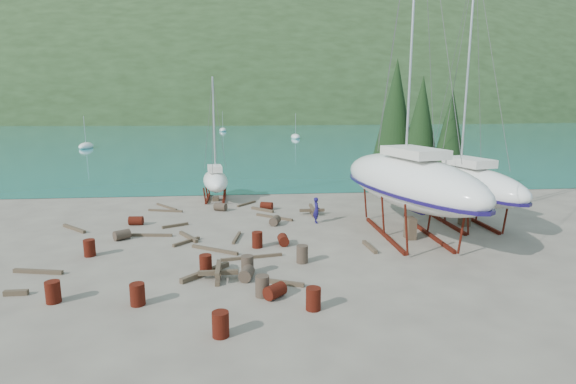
{
  "coord_description": "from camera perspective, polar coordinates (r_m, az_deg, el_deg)",
  "views": [
    {
      "loc": [
        -1.73,
        -23.41,
        7.73
      ],
      "look_at": [
        0.82,
        3.0,
        2.55
      ],
      "focal_mm": 28.0,
      "sensor_mm": 36.0,
      "label": 1
    }
  ],
  "objects": [
    {
      "name": "drum_1",
      "position": [
        20.51,
        -5.28,
        -10.27
      ],
      "size": [
        0.76,
        0.99,
        0.58
      ],
      "primitive_type": "cylinder",
      "rotation": [
        1.57,
        0.0,
        2.92
      ],
      "color": "#2D2823",
      "rests_on": "ground"
    },
    {
      "name": "timber_0",
      "position": [
        35.41,
        -15.16,
        -1.83
      ],
      "size": [
        1.91,
        2.34,
        0.14
      ],
      "primitive_type": "cube",
      "rotation": [
        0.0,
        0.0,
        0.67
      ],
      "color": "brown",
      "rests_on": "ground"
    },
    {
      "name": "drum_0",
      "position": [
        20.44,
        -27.68,
        -11.18
      ],
      "size": [
        0.58,
        0.58,
        0.88
      ],
      "primitive_type": "cylinder",
      "color": "maroon",
      "rests_on": "ground"
    },
    {
      "name": "drum_11",
      "position": [
        29.32,
        -1.66,
        -3.65
      ],
      "size": [
        0.85,
        1.03,
        0.58
      ],
      "primitive_type": "cylinder",
      "rotation": [
        1.57,
        0.0,
        2.79
      ],
      "color": "#2D2823",
      "rests_on": "ground"
    },
    {
      "name": "timber_17",
      "position": [
        28.1,
        -17.09,
        -5.25
      ],
      "size": [
        2.64,
        0.52,
        0.16
      ],
      "primitive_type": "cube",
      "rotation": [
        0.0,
        0.0,
        1.44
      ],
      "color": "brown",
      "rests_on": "ground"
    },
    {
      "name": "drum_2",
      "position": [
        30.93,
        -18.74,
        -3.47
      ],
      "size": [
        0.92,
        0.64,
        0.58
      ],
      "primitive_type": "cylinder",
      "rotation": [
        1.57,
        0.0,
        1.5
      ],
      "color": "maroon",
      "rests_on": "ground"
    },
    {
      "name": "drum_4",
      "position": [
        33.59,
        -2.74,
        -1.76
      ],
      "size": [
        1.03,
        0.85,
        0.58
      ],
      "primitive_type": "cylinder",
      "rotation": [
        1.57,
        0.0,
        1.21
      ],
      "color": "maroon",
      "rests_on": "ground"
    },
    {
      "name": "ground",
      "position": [
        24.72,
        -1.24,
        -7.17
      ],
      "size": [
        600.0,
        600.0,
        0.0
      ],
      "primitive_type": "plane",
      "color": "#63594E",
      "rests_on": "ground"
    },
    {
      "name": "far_house_center",
      "position": [
        214.25,
        -10.56,
        9.59
      ],
      "size": [
        6.6,
        5.6,
        5.6
      ],
      "color": "beige",
      "rests_on": "ground"
    },
    {
      "name": "moored_boat_mid",
      "position": [
        104.34,
        0.96,
        7.02
      ],
      "size": [
        2.0,
        5.0,
        6.05
      ],
      "color": "white",
      "rests_on": "ground"
    },
    {
      "name": "drum_8",
      "position": [
        25.55,
        -23.9,
        -6.51
      ],
      "size": [
        0.58,
        0.58,
        0.88
      ],
      "primitive_type": "cylinder",
      "color": "maroon",
      "rests_on": "ground"
    },
    {
      "name": "drum_9",
      "position": [
        33.55,
        -8.58,
        -1.88
      ],
      "size": [
        1.05,
        0.91,
        0.58
      ],
      "primitive_type": "cylinder",
      "rotation": [
        1.57,
        0.0,
        1.11
      ],
      "color": "#2D2823",
      "rests_on": "ground"
    },
    {
      "name": "drum_5",
      "position": [
        22.47,
        1.81,
        -7.89
      ],
      "size": [
        0.58,
        0.58,
        0.88
      ],
      "primitive_type": "cylinder",
      "color": "#2D2823",
      "rests_on": "ground"
    },
    {
      "name": "timber_2",
      "position": [
        31.24,
        -25.52,
        -4.2
      ],
      "size": [
        2.0,
        1.94,
        0.19
      ],
      "primitive_type": "cube",
      "rotation": [
        0.0,
        0.0,
        0.8
      ],
      "color": "brown",
      "rests_on": "ground"
    },
    {
      "name": "far_house_right",
      "position": [
        215.81,
        2.98,
        9.77
      ],
      "size": [
        6.6,
        5.6,
        5.6
      ],
      "color": "beige",
      "rests_on": "ground"
    },
    {
      "name": "worker",
      "position": [
        29.76,
        3.62,
        -2.31
      ],
      "size": [
        0.44,
        0.65,
        1.72
      ],
      "primitive_type": "imported",
      "rotation": [
        0.0,
        0.0,
        1.62
      ],
      "color": "#17114D",
      "rests_on": "ground"
    },
    {
      "name": "drum_10",
      "position": [
        21.48,
        -10.41,
        -8.98
      ],
      "size": [
        0.58,
        0.58,
        0.88
      ],
      "primitive_type": "cylinder",
      "color": "maroon",
      "rests_on": "ground"
    },
    {
      "name": "cypress_near_right",
      "position": [
        38.22,
        16.5,
        7.7
      ],
      "size": [
        3.6,
        3.6,
        10.0
      ],
      "color": "black",
      "rests_on": "ground"
    },
    {
      "name": "drum_17",
      "position": [
        18.75,
        -3.28,
        -11.85
      ],
      "size": [
        0.58,
        0.58,
        0.88
      ],
      "primitive_type": "cylinder",
      "color": "#2D2823",
      "rests_on": "ground"
    },
    {
      "name": "timber_15",
      "position": [
        34.16,
        -15.3,
        -2.3
      ],
      "size": [
        2.59,
        0.86,
        0.15
      ],
      "primitive_type": "cube",
      "rotation": [
        0.0,
        0.0,
        1.3
      ],
      "color": "brown",
      "rests_on": "ground"
    },
    {
      "name": "timber_16",
      "position": [
        21.4,
        -10.43,
        -9.99
      ],
      "size": [
        2.12,
        2.19,
        0.23
      ],
      "primitive_type": "cube",
      "rotation": [
        0.0,
        0.0,
        2.38
      ],
      "color": "brown",
      "rests_on": "ground"
    },
    {
      "name": "drum_14",
      "position": [
        24.81,
        -3.92,
        -6.06
      ],
      "size": [
        0.58,
        0.58,
        0.88
      ],
      "primitive_type": "cylinder",
      "color": "maroon",
      "rests_on": "ground"
    },
    {
      "name": "small_sailboat_shore",
      "position": [
        37.22,
        -9.21,
        1.49
      ],
      "size": [
        2.75,
        6.38,
        9.9
      ],
      "rotation": [
        0.0,
        0.0,
        0.13
      ],
      "color": "white",
      "rests_on": "ground"
    },
    {
      "name": "timber_5",
      "position": [
        24.55,
        -9.3,
        -7.25
      ],
      "size": [
        2.58,
        1.73,
        0.16
      ],
      "primitive_type": "cube",
      "rotation": [
        0.0,
        0.0,
        1.0
      ],
      "color": "brown",
      "rests_on": "ground"
    },
    {
      "name": "drum_15",
      "position": [
        27.91,
        -20.34,
        -5.12
      ],
      "size": [
        1.05,
        1.0,
        0.58
      ],
      "primitive_type": "cylinder",
      "rotation": [
        1.57,
        0.0,
        2.24
      ],
      "color": "#2D2823",
      "rests_on": "ground"
    },
    {
      "name": "timber_1",
      "position": [
        25.06,
        10.33,
        -6.87
      ],
      "size": [
        0.34,
        1.92,
        0.19
      ],
      "primitive_type": "cube",
      "rotation": [
        0.0,
        0.0,
        0.08
      ],
      "color": "brown",
      "rests_on": "ground"
    },
    {
      "name": "far_house_left",
      "position": [
        221.28,
        -21.06,
        9.09
      ],
      "size": [
        6.6,
        5.6,
        5.6
      ],
      "color": "beige",
      "rests_on": "ground"
    },
    {
      "name": "drum_7",
      "position": [
        17.64,
        3.24,
        -13.38
      ],
      "size": [
        0.58,
        0.58,
        0.88
      ],
      "primitive_type": "cylinder",
      "color": "maroon",
      "rests_on": "ground"
    },
    {
      "name": "timber_14",
      "position": [
        24.19,
        -29.15,
        -8.81
      ],
      "size": [
        2.41,
        0.69,
        0.18
      ],
      "primitive_type": "cube",
      "rotation": [
        0.0,
        0.0,
        1.36
      ],
      "color": "brown",
      "rests_on": "ground"
    },
    {
      "name": "drum_12",
      "position": [
        18.66,
        -1.66,
        -12.45
      ],
      "size": [
        1.04,
        1.03,
        0.58
      ],
      "primitive_type": "cylinder",
      "rotation": [
        1.57,
        0.0,
        2.34
      ],
      "color": "maroon",
      "rests_on": "ground"
    },
    {
      "name": "timber_9",
      "position": [
        35.36,
        -5.29,
        -1.49
      ],
      "size": [
        1.49,
        1.77,
        0.15
      ],
      "primitive_type": "cube",
      "rotation": [
        0.0,
        0.0,
        2.45
      ],
      "color": "brown",
      "rests_on": "ground"
    },
    {
      "name": "timber_pile_fore",
      "position": [
        20.75,
        -8.85,
        -10.07
      ],
      "size": [
        1.8,
        1.8,
        0.6
      ],
      "color": "brown",
      "rests_on": "ground"
    },
    {
      "name": "timber_7",
      "position": [
        19.95,
        -0.34,
        -11.47
      ],
      "size": [
        1.63,
        0.83,
        0.17
      ],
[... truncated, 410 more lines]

